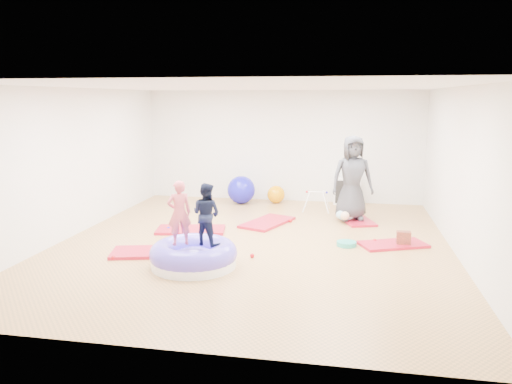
# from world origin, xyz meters

# --- Properties ---
(room) EXTENTS (7.01, 8.01, 2.81)m
(room) POSITION_xyz_m (0.00, 0.00, 1.40)
(room) COLOR tan
(room) RESTS_ON ground
(gym_mat_front_left) EXTENTS (1.45, 0.97, 0.06)m
(gym_mat_front_left) POSITION_xyz_m (-1.59, -0.91, 0.03)
(gym_mat_front_left) COLOR #CA0A3D
(gym_mat_front_left) RESTS_ON ground
(gym_mat_mid_left) EXTENTS (1.43, 0.89, 0.06)m
(gym_mat_mid_left) POSITION_xyz_m (-1.38, 0.62, 0.03)
(gym_mat_mid_left) COLOR #CA0A3D
(gym_mat_mid_left) RESTS_ON ground
(gym_mat_center_back) EXTENTS (1.10, 1.47, 0.05)m
(gym_mat_center_back) POSITION_xyz_m (0.02, 1.49, 0.03)
(gym_mat_center_back) COLOR #CA0A3D
(gym_mat_center_back) RESTS_ON ground
(gym_mat_right) EXTENTS (1.31, 1.00, 0.05)m
(gym_mat_right) POSITION_xyz_m (2.50, 0.33, 0.02)
(gym_mat_right) COLOR #CA0A3D
(gym_mat_right) RESTS_ON ground
(gym_mat_rear_right) EXTENTS (0.90, 1.26, 0.05)m
(gym_mat_rear_right) POSITION_xyz_m (1.86, 2.08, 0.02)
(gym_mat_rear_right) COLOR #CA0A3D
(gym_mat_rear_right) RESTS_ON ground
(inflatable_cushion) EXTENTS (1.38, 1.38, 0.43)m
(inflatable_cushion) POSITION_xyz_m (-0.68, -1.39, 0.17)
(inflatable_cushion) COLOR white
(inflatable_cushion) RESTS_ON ground
(child_pink) EXTENTS (0.44, 0.39, 1.02)m
(child_pink) POSITION_xyz_m (-0.89, -1.41, 0.91)
(child_pink) COLOR #E25967
(child_pink) RESTS_ON inflatable_cushion
(child_navy) EXTENTS (0.57, 0.50, 0.98)m
(child_navy) POSITION_xyz_m (-0.48, -1.33, 0.89)
(child_navy) COLOR black
(child_navy) RESTS_ON inflatable_cushion
(adult_caregiver) EXTENTS (0.99, 0.76, 1.79)m
(adult_caregiver) POSITION_xyz_m (1.75, 2.04, 0.94)
(adult_caregiver) COLOR #393B43
(adult_caregiver) RESTS_ON gym_mat_rear_right
(infant) EXTENTS (0.39, 0.40, 0.23)m
(infant) POSITION_xyz_m (1.63, 1.86, 0.16)
(infant) COLOR #A4D8ED
(infant) RESTS_ON gym_mat_rear_right
(ball_pit_balls) EXTENTS (4.33, 3.10, 0.07)m
(ball_pit_balls) POSITION_xyz_m (-0.56, 0.12, 0.04)
(ball_pit_balls) COLOR red
(ball_pit_balls) RESTS_ON ground
(exercise_ball_blue) EXTENTS (0.70, 0.70, 0.70)m
(exercise_ball_blue) POSITION_xyz_m (-0.95, 3.38, 0.35)
(exercise_ball_blue) COLOR #1714BB
(exercise_ball_blue) RESTS_ON ground
(exercise_ball_orange) EXTENTS (0.44, 0.44, 0.44)m
(exercise_ball_orange) POSITION_xyz_m (-0.10, 3.60, 0.22)
(exercise_ball_orange) COLOR orange
(exercise_ball_orange) RESTS_ON ground
(infant_play_gym) EXTENTS (0.62, 0.59, 0.47)m
(infant_play_gym) POSITION_xyz_m (0.96, 2.83, 0.32)
(infant_play_gym) COLOR white
(infant_play_gym) RESTS_ON ground
(cube_shelf) EXTENTS (0.66, 0.33, 0.66)m
(cube_shelf) POSITION_xyz_m (1.65, 3.79, 0.33)
(cube_shelf) COLOR white
(cube_shelf) RESTS_ON ground
(balance_disc) EXTENTS (0.35, 0.35, 0.08)m
(balance_disc) POSITION_xyz_m (1.68, 0.17, 0.04)
(balance_disc) COLOR teal
(balance_disc) RESTS_ON ground
(backpack) EXTENTS (0.24, 0.15, 0.28)m
(backpack) POSITION_xyz_m (2.67, 0.32, 0.14)
(backpack) COLOR #BD4225
(backpack) RESTS_ON ground
(yellow_toy) EXTENTS (0.21, 0.21, 0.03)m
(yellow_toy) POSITION_xyz_m (-1.17, -0.88, 0.02)
(yellow_toy) COLOR yellow
(yellow_toy) RESTS_ON ground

